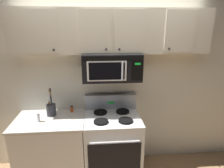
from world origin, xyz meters
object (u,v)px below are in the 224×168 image
(over_range_microwave, at_px, (112,67))
(utensil_crock_charcoal, at_px, (51,108))
(spice_jar, at_px, (72,109))
(stove_range, at_px, (112,144))
(salt_shaker, at_px, (38,118))

(over_range_microwave, xyz_separation_m, utensil_crock_charcoal, (-0.84, 0.01, -0.57))
(over_range_microwave, distance_m, spice_jar, 0.85)
(stove_range, relative_size, spice_jar, 11.60)
(stove_range, distance_m, over_range_microwave, 1.11)
(stove_range, height_order, spice_jar, stove_range)
(stove_range, bearing_deg, salt_shaker, -176.70)
(over_range_microwave, bearing_deg, spice_jar, 171.11)
(stove_range, bearing_deg, spice_jar, 160.14)
(salt_shaker, bearing_deg, utensil_crock_charcoal, 54.84)
(utensil_crock_charcoal, height_order, salt_shaker, utensil_crock_charcoal)
(utensil_crock_charcoal, relative_size, salt_shaker, 3.26)
(utensil_crock_charcoal, bearing_deg, spice_jar, 16.96)
(stove_range, relative_size, utensil_crock_charcoal, 2.88)
(over_range_microwave, xyz_separation_m, spice_jar, (-0.57, 0.09, -0.63))
(salt_shaker, distance_m, spice_jar, 0.47)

